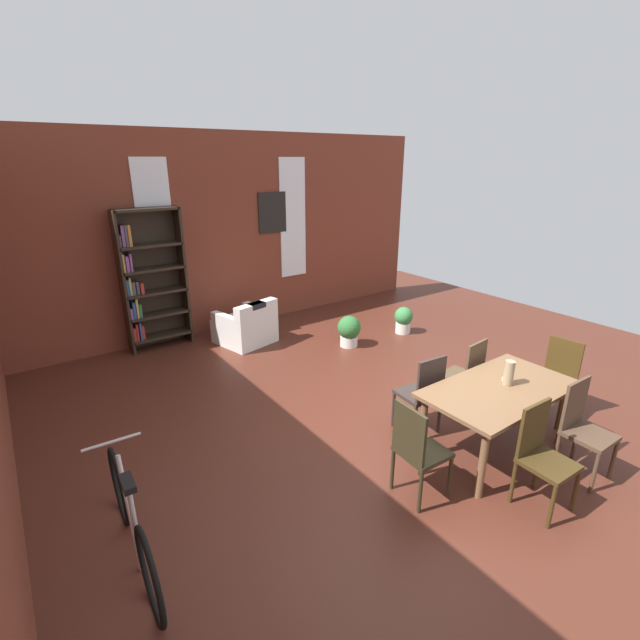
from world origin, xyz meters
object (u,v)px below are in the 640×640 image
Objects in this scene: armchair_white at (246,327)px; potted_plant_by_shelf at (403,319)px; dining_chair_far_right at (465,374)px; dining_chair_near_left at (542,453)px; bookshelf_tall at (149,281)px; vase_on_table at (509,373)px; dining_chair_near_right at (583,426)px; dining_chair_head_right at (557,377)px; potted_plant_corner at (349,330)px; bicycle_second at (132,524)px; dining_table at (499,396)px; dining_chair_head_left at (417,448)px; dining_chair_far_left at (423,392)px.

armchair_white is 2.04× the size of potted_plant_by_shelf.
dining_chair_far_right is 1.54m from dining_chair_near_left.
bookshelf_tall reaches higher than dining_chair_near_left.
vase_on_table reaches higher than dining_chair_near_right.
dining_chair_head_right reaches higher than potted_plant_corner.
dining_chair_far_right is 0.56× the size of bicycle_second.
dining_chair_far_right is (0.37, 0.68, -0.14)m from dining_table.
dining_chair_head_left is 1.05m from dining_chair_far_left.
bicycle_second is (-3.06, 0.09, -0.18)m from dining_chair_far_left.
dining_chair_near_right is at bearing -110.13° from potted_plant_by_shelf.
bicycle_second is (-3.07, 1.44, -0.18)m from dining_chair_near_left.
bicycle_second reaches higher than armchair_white.
dining_chair_near_left reaches higher than armchair_white.
dining_chair_far_right is at bearing 61.29° from dining_table.
dining_chair_far_left is (-0.74, -0.00, 0.00)m from dining_chair_far_right.
potted_plant_by_shelf is at bearing 80.03° from dining_chair_head_right.
dining_table is at bearing -12.64° from bicycle_second.
dining_chair_head_left is at bearing -119.46° from potted_plant_corner.
bookshelf_tall is at bearing 144.74° from potted_plant_corner.
dining_chair_head_right is at bearing 0.36° from dining_table.
dining_chair_near_right is at bearing 0.00° from dining_chair_near_left.
potted_plant_by_shelf is (2.45, -1.21, -0.03)m from armchair_white.
dining_chair_head_right is 4.67m from bicycle_second.
dining_chair_far_right and dining_chair_far_left have the same top height.
dining_chair_near_right reaches higher than potted_plant_by_shelf.
dining_chair_head_right is (1.54, 0.68, 0.00)m from dining_chair_near_left.
dining_chair_near_left is at bearing -25.24° from bicycle_second.
dining_chair_head_right is 1.84× the size of potted_plant_corner.
bicycle_second is at bearing 170.63° from dining_chair_head_right.
bookshelf_tall reaches higher than dining_chair_near_right.
bicycle_second is at bearing 161.20° from dining_chair_head_left.
bookshelf_tall is 3.26m from potted_plant_corner.
vase_on_table is 1.12m from dining_chair_head_right.
potted_plant_corner is at bearing 79.83° from dining_table.
vase_on_table is at bearing -98.06° from potted_plant_corner.
dining_chair_near_left is at bearing -73.38° from bookshelf_tall.
dining_chair_far_right is 1.00× the size of dining_chair_head_right.
dining_chair_far_left is 0.56× the size of bicycle_second.
dining_chair_far_right is at bearing 61.61° from dining_chair_near_left.
dining_chair_near_right is 0.56× the size of bicycle_second.
dining_chair_near_left is 1.00× the size of dining_chair_head_right.
bookshelf_tall reaches higher than potted_plant_corner.
potted_plant_corner is (3.98, 2.30, -0.06)m from bicycle_second.
dining_table is at bearing 61.94° from dining_chair_near_left.
potted_plant_corner is (1.73, 3.07, -0.24)m from dining_chair_head_left.
armchair_white reaches higher than dining_table.
armchair_white reaches higher than potted_plant_by_shelf.
bookshelf_tall reaches higher than bicycle_second.
potted_plant_by_shelf is at bearing -4.93° from potted_plant_corner.
armchair_white is at bearing 153.66° from potted_plant_by_shelf.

